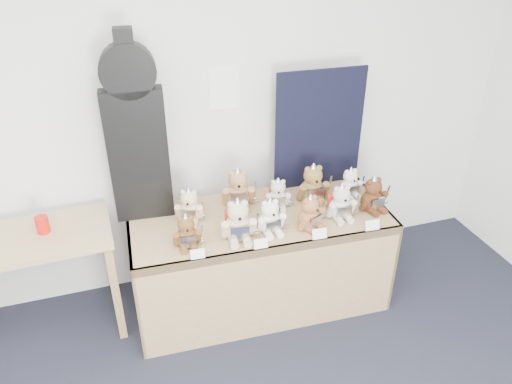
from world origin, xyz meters
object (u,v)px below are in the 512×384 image
object	(u,v)px
guitar_case	(136,132)
teddy_front_end	(373,196)
teddy_front_centre	(270,217)
teddy_front_far_right	(341,203)
teddy_back_end	(350,184)
teddy_back_centre_right	(278,195)
side_table	(36,253)
teddy_front_left	(238,222)
display_table	(263,241)
teddy_back_centre_left	(238,190)
teddy_front_right	(310,214)
teddy_back_right	(313,185)
red_cup	(42,225)
teddy_back_left	(189,207)
teddy_front_far_left	(187,233)

from	to	relation	value
guitar_case	teddy_front_end	xyz separation A→B (m)	(1.48, -0.41, -0.49)
teddy_front_centre	teddy_front_far_right	size ratio (longest dim) A/B	0.97
teddy_front_far_right	teddy_back_end	bearing A→B (deg)	53.48
teddy_back_centre_right	teddy_back_end	xyz separation A→B (m)	(0.54, -0.01, -0.00)
side_table	teddy_front_left	distance (m)	1.29
display_table	teddy_back_centre_left	bearing A→B (deg)	113.69
display_table	teddy_back_end	size ratio (longest dim) A/B	7.47
guitar_case	teddy_front_left	bearing A→B (deg)	-36.81
teddy_front_left	teddy_front_centre	bearing A→B (deg)	9.33
teddy_front_right	teddy_back_right	size ratio (longest dim) A/B	0.85
guitar_case	teddy_back_centre_left	xyz separation A→B (m)	(0.63, -0.08, -0.48)
red_cup	teddy_front_far_right	xyz separation A→B (m)	(1.87, -0.33, -0.00)
guitar_case	teddy_back_left	size ratio (longest dim) A/B	4.73
teddy_front_far_left	display_table	bearing A→B (deg)	15.19
display_table	teddy_back_right	size ratio (longest dim) A/B	5.77
teddy_front_far_left	teddy_back_end	world-z (taller)	teddy_front_far_left
teddy_back_centre_left	teddy_back_right	xyz separation A→B (m)	(0.51, -0.10, -0.00)
teddy_front_left	teddy_back_centre_right	distance (m)	0.46
display_table	side_table	distance (m)	1.45
teddy_front_far_left	teddy_front_far_right	size ratio (longest dim) A/B	0.90
teddy_front_left	teddy_back_centre_left	distance (m)	0.39
teddy_front_centre	teddy_front_end	xyz separation A→B (m)	(0.75, 0.04, 0.00)
guitar_case	teddy_front_far_right	size ratio (longest dim) A/B	4.51
teddy_front_right	teddy_back_left	xyz separation A→B (m)	(-0.72, 0.33, -0.00)
red_cup	teddy_front_end	xyz separation A→B (m)	(2.12, -0.31, 0.00)
teddy_back_centre_right	teddy_back_end	distance (m)	0.54
guitar_case	teddy_back_right	xyz separation A→B (m)	(1.14, -0.17, -0.48)
display_table	teddy_front_left	distance (m)	0.37
teddy_front_end	teddy_back_right	xyz separation A→B (m)	(-0.34, 0.24, 0.01)
teddy_back_centre_left	teddy_front_end	bearing A→B (deg)	-11.13
teddy_back_centre_left	teddy_back_end	bearing A→B (deg)	2.13
teddy_front_left	teddy_front_end	bearing A→B (deg)	9.26
side_table	teddy_front_far_right	world-z (taller)	teddy_front_far_right
teddy_front_left	teddy_front_right	distance (m)	0.47
teddy_back_centre_right	teddy_back_right	distance (m)	0.26
teddy_front_end	red_cup	bearing A→B (deg)	159.99
display_table	teddy_back_right	distance (m)	0.53
teddy_front_right	display_table	bearing A→B (deg)	124.90
teddy_front_centre	teddy_back_end	size ratio (longest dim) A/B	1.11
teddy_front_centre	display_table	bearing A→B (deg)	91.71
display_table	teddy_front_right	size ratio (longest dim) A/B	6.76
teddy_back_centre_right	teddy_front_centre	bearing A→B (deg)	-104.57
red_cup	teddy_back_end	distance (m)	2.06
teddy_front_left	teddy_front_far_right	xyz separation A→B (m)	(0.71, 0.03, -0.02)
teddy_front_right	teddy_back_right	world-z (taller)	teddy_back_right
teddy_back_left	teddy_back_centre_right	world-z (taller)	teddy_back_left
teddy_back_centre_left	teddy_back_end	distance (m)	0.80
teddy_front_far_right	teddy_back_centre_right	distance (m)	0.43
teddy_front_centre	teddy_back_centre_right	xyz separation A→B (m)	(0.15, 0.27, -0.01)
teddy_front_centre	teddy_back_right	bearing A→B (deg)	31.14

